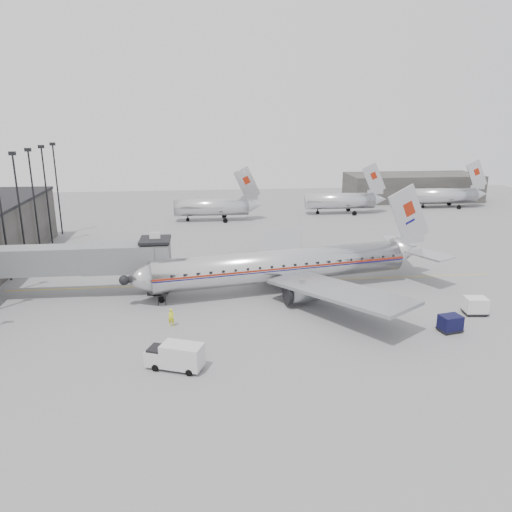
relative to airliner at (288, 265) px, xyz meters
The scene contains 13 objects.
ground 7.49m from the airliner, 152.80° to the right, with size 160.00×160.00×0.00m, color slate.
hangar 68.89m from the airliner, 55.63° to the left, with size 30.00×12.00×6.00m, color #34312F.
apron_line 5.17m from the airliner, 137.42° to the left, with size 0.15×60.00×0.01m, color gold.
jet_bridge 22.81m from the airliner, behind, with size 21.00×6.20×7.10m.
floodlight_masts 35.44m from the airliner, 163.65° to the left, with size 0.90×42.25×15.25m.
distant_aircraft_near 39.66m from the airliner, 101.50° to the left, with size 16.39×3.20×10.26m.
distant_aircraft_mid 46.52m from the airliner, 67.11° to the left, with size 16.39×3.20×10.26m.
distant_aircraft_far 62.99m from the airliner, 48.07° to the left, with size 16.39×3.20×10.26m.
airliner is the anchor object (origin of this frame).
service_van 21.45m from the airliner, 124.70° to the right, with size 5.02×3.36×2.21m.
baggage_cart_navy 18.97m from the airliner, 44.20° to the right, with size 2.33×1.94×1.62m.
baggage_cart_white 20.50m from the airliner, 27.38° to the right, with size 2.44×1.95×1.79m.
ramp_worker 16.00m from the airliner, 144.82° to the right, with size 0.66×0.43×1.81m, color yellow.
Camera 1 is at (-3.36, -51.49, 20.39)m, focal length 35.00 mm.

